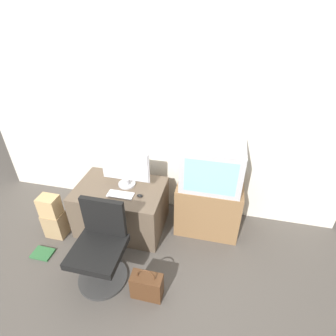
{
  "coord_description": "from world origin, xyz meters",
  "views": [
    {
      "loc": [
        0.76,
        -1.37,
        2.36
      ],
      "look_at": [
        0.22,
        0.95,
        0.82
      ],
      "focal_mm": 28.0,
      "sensor_mm": 36.0,
      "label": 1
    }
  ],
  "objects_px": {
    "main_monitor": "(125,169)",
    "cardboard_box_lower": "(55,224)",
    "mouse": "(140,196)",
    "book": "(43,253)",
    "handbag": "(147,286)",
    "keyboard": "(120,195)",
    "office_chair": "(101,248)",
    "crt_tv": "(212,165)"
  },
  "relations": [
    {
      "from": "main_monitor",
      "to": "handbag",
      "type": "distance_m",
      "value": 1.21
    },
    {
      "from": "cardboard_box_lower",
      "to": "book",
      "type": "height_order",
      "value": "cardboard_box_lower"
    },
    {
      "from": "crt_tv",
      "to": "office_chair",
      "type": "xyz_separation_m",
      "value": [
        -0.93,
        -0.91,
        -0.5
      ]
    },
    {
      "from": "crt_tv",
      "to": "book",
      "type": "xyz_separation_m",
      "value": [
        -1.7,
        -0.84,
        -0.87
      ]
    },
    {
      "from": "keyboard",
      "to": "mouse",
      "type": "bearing_deg",
      "value": 5.1
    },
    {
      "from": "office_chair",
      "to": "handbag",
      "type": "xyz_separation_m",
      "value": [
        0.48,
        -0.12,
        -0.24
      ]
    },
    {
      "from": "keyboard",
      "to": "crt_tv",
      "type": "xyz_separation_m",
      "value": [
        0.93,
        0.33,
        0.31
      ]
    },
    {
      "from": "main_monitor",
      "to": "book",
      "type": "xyz_separation_m",
      "value": [
        -0.77,
        -0.71,
        -0.77
      ]
    },
    {
      "from": "office_chair",
      "to": "handbag",
      "type": "distance_m",
      "value": 0.55
    },
    {
      "from": "crt_tv",
      "to": "office_chair",
      "type": "distance_m",
      "value": 1.39
    },
    {
      "from": "office_chair",
      "to": "book",
      "type": "bearing_deg",
      "value": 174.95
    },
    {
      "from": "mouse",
      "to": "book",
      "type": "height_order",
      "value": "mouse"
    },
    {
      "from": "mouse",
      "to": "handbag",
      "type": "height_order",
      "value": "mouse"
    },
    {
      "from": "mouse",
      "to": "office_chair",
      "type": "distance_m",
      "value": 0.66
    },
    {
      "from": "mouse",
      "to": "cardboard_box_lower",
      "type": "height_order",
      "value": "mouse"
    },
    {
      "from": "main_monitor",
      "to": "keyboard",
      "type": "height_order",
      "value": "main_monitor"
    },
    {
      "from": "mouse",
      "to": "cardboard_box_lower",
      "type": "relative_size",
      "value": 0.21
    },
    {
      "from": "cardboard_box_lower",
      "to": "book",
      "type": "relative_size",
      "value": 1.45
    },
    {
      "from": "mouse",
      "to": "cardboard_box_lower",
      "type": "xyz_separation_m",
      "value": [
        -0.98,
        -0.22,
        -0.42
      ]
    },
    {
      "from": "keyboard",
      "to": "mouse",
      "type": "distance_m",
      "value": 0.21
    },
    {
      "from": "cardboard_box_lower",
      "to": "handbag",
      "type": "xyz_separation_m",
      "value": [
        1.26,
        -0.5,
        -0.02
      ]
    },
    {
      "from": "keyboard",
      "to": "book",
      "type": "xyz_separation_m",
      "value": [
        -0.77,
        -0.51,
        -0.56
      ]
    },
    {
      "from": "office_chair",
      "to": "book",
      "type": "xyz_separation_m",
      "value": [
        -0.77,
        0.07,
        -0.37
      ]
    },
    {
      "from": "mouse",
      "to": "crt_tv",
      "type": "distance_m",
      "value": 0.84
    },
    {
      "from": "main_monitor",
      "to": "mouse",
      "type": "xyz_separation_m",
      "value": [
        0.21,
        -0.18,
        -0.2
      ]
    },
    {
      "from": "main_monitor",
      "to": "cardboard_box_lower",
      "type": "xyz_separation_m",
      "value": [
        -0.77,
        -0.41,
        -0.62
      ]
    },
    {
      "from": "mouse",
      "to": "cardboard_box_lower",
      "type": "distance_m",
      "value": 1.09
    },
    {
      "from": "main_monitor",
      "to": "book",
      "type": "height_order",
      "value": "main_monitor"
    },
    {
      "from": "book",
      "to": "handbag",
      "type": "bearing_deg",
      "value": -8.68
    },
    {
      "from": "keyboard",
      "to": "office_chair",
      "type": "relative_size",
      "value": 0.34
    },
    {
      "from": "office_chair",
      "to": "book",
      "type": "height_order",
      "value": "office_chair"
    },
    {
      "from": "keyboard",
      "to": "mouse",
      "type": "xyz_separation_m",
      "value": [
        0.21,
        0.02,
        0.01
      ]
    },
    {
      "from": "main_monitor",
      "to": "crt_tv",
      "type": "xyz_separation_m",
      "value": [
        0.93,
        0.13,
        0.1
      ]
    },
    {
      "from": "mouse",
      "to": "handbag",
      "type": "bearing_deg",
      "value": -69.02
    },
    {
      "from": "mouse",
      "to": "book",
      "type": "distance_m",
      "value": 1.25
    },
    {
      "from": "handbag",
      "to": "keyboard",
      "type": "bearing_deg",
      "value": 124.93
    },
    {
      "from": "mouse",
      "to": "handbag",
      "type": "relative_size",
      "value": 0.18
    },
    {
      "from": "office_chair",
      "to": "mouse",
      "type": "bearing_deg",
      "value": 70.99
    },
    {
      "from": "keyboard",
      "to": "crt_tv",
      "type": "relative_size",
      "value": 0.45
    },
    {
      "from": "main_monitor",
      "to": "office_chair",
      "type": "xyz_separation_m",
      "value": [
        0.01,
        -0.78,
        -0.41
      ]
    },
    {
      "from": "keyboard",
      "to": "handbag",
      "type": "distance_m",
      "value": 0.96
    },
    {
      "from": "main_monitor",
      "to": "handbag",
      "type": "xyz_separation_m",
      "value": [
        0.49,
        -0.9,
        -0.64
      ]
    }
  ]
}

